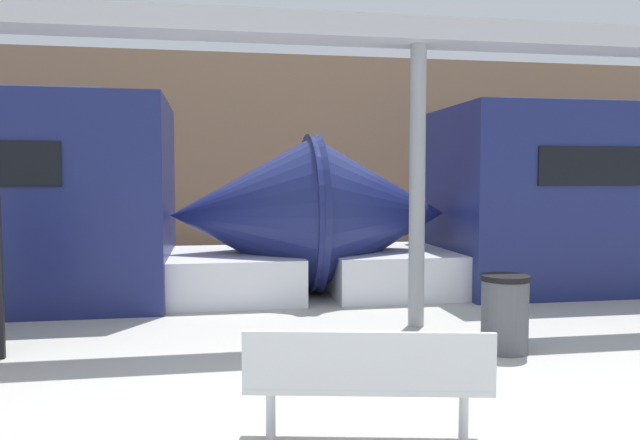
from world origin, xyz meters
name	(u,v)px	position (x,y,z in m)	size (l,w,h in m)	color
station_wall	(254,155)	(0.00, 11.67, 2.50)	(56.00, 0.20, 5.00)	#937051
bench_near	(367,376)	(0.01, 0.16, 0.51)	(1.78, 0.78, 0.85)	silver
trash_bin	(505,313)	(2.09, 2.27, 0.43)	(0.53, 0.53, 0.85)	#4C4F54
support_column_near	(417,187)	(1.53, 3.60, 1.79)	(0.20, 0.20, 3.58)	gray
canopy_beam	(419,33)	(1.53, 3.60, 3.72)	(28.00, 0.60, 0.28)	#B7B7BC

